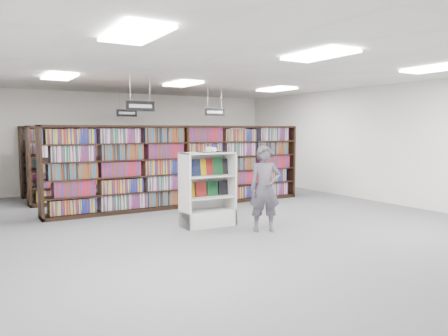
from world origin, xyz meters
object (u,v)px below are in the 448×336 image
open_book (212,151)px  endcap_display (207,201)px  shopper (265,189)px  bookshelf_row_near (183,166)px

open_book → endcap_display: bearing=154.0°
endcap_display → shopper: 1.31m
endcap_display → bookshelf_row_near: bearing=76.8°
endcap_display → open_book: 1.06m
bookshelf_row_near → shopper: (0.16, -3.37, -0.21)m
bookshelf_row_near → open_book: bearing=-101.4°
endcap_display → open_book: bearing=-25.3°
bookshelf_row_near → open_book: 2.48m
open_book → shopper: shopper is taller
open_book → shopper: 1.38m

